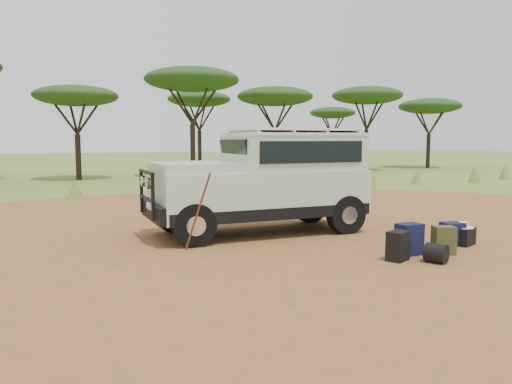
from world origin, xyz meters
name	(u,v)px	position (x,y,z in m)	size (l,w,h in m)	color
ground	(276,243)	(0.00, 0.00, 0.00)	(140.00, 140.00, 0.00)	#546724
dirt_clearing	(276,242)	(0.00, 0.00, 0.00)	(23.00, 23.00, 0.01)	brown
grass_fringe	(168,186)	(0.12, 8.67, 0.40)	(36.60, 1.60, 0.90)	#546724
acacia_treeline	(125,89)	(0.75, 19.81, 4.87)	(46.70, 13.20, 6.26)	black
safari_vehicle	(266,183)	(0.29, 1.08, 1.12)	(4.88, 2.09, 2.32)	#B1CAAC
walking_staff	(198,212)	(-1.69, -0.09, 0.74)	(0.04, 0.04, 1.57)	maroon
backpack_black	(398,246)	(1.18, -2.24, 0.26)	(0.38, 0.28, 0.52)	black
backpack_navy	(409,239)	(1.67, -1.99, 0.29)	(0.44, 0.31, 0.58)	#111437
backpack_olive	(444,241)	(2.26, -2.22, 0.26)	(0.38, 0.27, 0.52)	#404821
duffel_navy	(452,234)	(3.00, -1.72, 0.23)	(0.41, 0.31, 0.46)	#111437
hard_case	(463,236)	(3.23, -1.78, 0.17)	(0.49, 0.35, 0.35)	black
stuff_sack	(436,253)	(1.68, -2.63, 0.17)	(0.34, 0.34, 0.34)	black
safari_hat	(463,226)	(3.23, -1.78, 0.39)	(0.40, 0.40, 0.12)	beige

